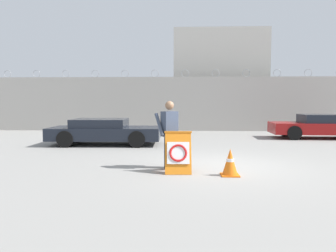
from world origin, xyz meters
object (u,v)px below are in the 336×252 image
object	(u,v)px
traffic_cone_near	(230,162)
parked_car_far_side	(320,126)
barricade_sign	(178,152)
parked_car_front_coupe	(104,131)
security_guard	(169,131)

from	to	relation	value
traffic_cone_near	parked_car_far_side	bearing A→B (deg)	56.20
traffic_cone_near	parked_car_far_side	size ratio (longest dim) A/B	0.14
barricade_sign	parked_car_front_coupe	xyz separation A→B (m)	(-3.13, 5.23, 0.05)
security_guard	parked_car_front_coupe	xyz separation A→B (m)	(-2.88, 4.70, -0.45)
security_guard	traffic_cone_near	world-z (taller)	security_guard
security_guard	parked_car_far_side	bearing A→B (deg)	-178.51
barricade_sign	parked_car_far_side	bearing A→B (deg)	47.28
parked_car_front_coupe	parked_car_far_side	bearing A→B (deg)	14.18
barricade_sign	security_guard	distance (m)	0.77
security_guard	parked_car_front_coupe	size ratio (longest dim) A/B	0.39
barricade_sign	parked_car_far_side	world-z (taller)	parked_car_far_side
parked_car_front_coupe	barricade_sign	bearing A→B (deg)	-60.50
traffic_cone_near	parked_car_far_side	world-z (taller)	parked_car_far_side
security_guard	traffic_cone_near	size ratio (longest dim) A/B	2.74
parked_car_far_side	security_guard	bearing A→B (deg)	49.13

